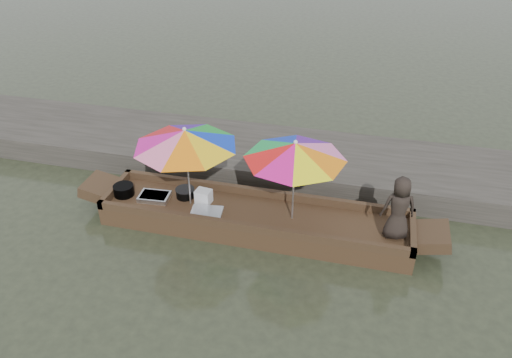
% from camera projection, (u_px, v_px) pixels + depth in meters
% --- Properties ---
extents(water, '(80.00, 80.00, 0.00)m').
position_uv_depth(water, '(255.00, 228.00, 9.16)').
color(water, '#282D1F').
rests_on(water, ground).
extents(dock, '(22.00, 2.20, 0.50)m').
position_uv_depth(dock, '(280.00, 158.00, 10.83)').
color(dock, '#2D2B26').
rests_on(dock, ground).
extents(boat_hull, '(5.58, 1.20, 0.35)m').
position_uv_depth(boat_hull, '(255.00, 220.00, 9.06)').
color(boat_hull, '#392516').
rests_on(boat_hull, water).
extents(cooking_pot, '(0.38, 0.38, 0.20)m').
position_uv_depth(cooking_pot, '(124.00, 190.00, 9.40)').
color(cooking_pot, black).
rests_on(cooking_pot, boat_hull).
extents(tray_crayfish, '(0.59, 0.43, 0.09)m').
position_uv_depth(tray_crayfish, '(154.00, 197.00, 9.32)').
color(tray_crayfish, silver).
rests_on(tray_crayfish, boat_hull).
extents(tray_scallop, '(0.60, 0.45, 0.06)m').
position_uv_depth(tray_scallop, '(207.00, 212.00, 8.92)').
color(tray_scallop, silver).
rests_on(tray_scallop, boat_hull).
extents(charcoal_grill, '(0.34, 0.34, 0.16)m').
position_uv_depth(charcoal_grill, '(185.00, 193.00, 9.36)').
color(charcoal_grill, black).
rests_on(charcoal_grill, boat_hull).
extents(supply_bag, '(0.31, 0.25, 0.26)m').
position_uv_depth(supply_bag, '(204.00, 196.00, 9.17)').
color(supply_bag, silver).
rests_on(supply_bag, boat_hull).
extents(vendor, '(0.63, 0.48, 1.15)m').
position_uv_depth(vendor, '(399.00, 208.00, 8.10)').
color(vendor, black).
rests_on(vendor, boat_hull).
extents(umbrella_bow, '(1.97, 1.97, 1.55)m').
position_uv_depth(umbrella_bow, '(188.00, 167.00, 8.81)').
color(umbrella_bow, '#0C35D8').
rests_on(umbrella_bow, boat_hull).
extents(umbrella_stern, '(1.94, 1.94, 1.55)m').
position_uv_depth(umbrella_stern, '(294.00, 181.00, 8.42)').
color(umbrella_stern, pink).
rests_on(umbrella_stern, boat_hull).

